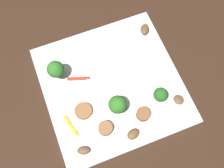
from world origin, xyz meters
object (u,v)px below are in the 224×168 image
(broccoli_floret_1, at_px, (118,105))
(sausage_slice_0, at_px, (143,114))
(plate, at_px, (112,85))
(pepper_strip_0, at_px, (79,79))
(broccoli_floret_2, at_px, (56,69))
(pepper_strip_1, at_px, (71,126))
(mushroom_2, at_px, (179,100))
(fork, at_px, (123,57))
(sausage_slice_1, at_px, (105,128))
(mushroom_3, at_px, (84,150))
(sausage_slice_2, at_px, (83,111))
(mushroom_1, at_px, (145,29))
(mushroom_0, at_px, (132,135))
(broccoli_floret_0, at_px, (161,95))

(broccoli_floret_1, relative_size, sausage_slice_0, 1.67)
(plate, xyz_separation_m, pepper_strip_0, (-0.06, 0.04, 0.01))
(broccoli_floret_2, height_order, pepper_strip_1, broccoli_floret_2)
(sausage_slice_0, distance_m, pepper_strip_0, 0.16)
(mushroom_2, xyz_separation_m, pepper_strip_1, (-0.23, 0.03, -0.00))
(fork, bearing_deg, broccoli_floret_1, -132.81)
(fork, xyz_separation_m, pepper_strip_0, (-0.11, -0.01, 0.00))
(plate, height_order, broccoli_floret_2, broccoli_floret_2)
(sausage_slice_1, xyz_separation_m, mushroom_3, (-0.05, -0.02, -0.00))
(sausage_slice_2, bearing_deg, broccoli_floret_1, -16.31)
(mushroom_3, bearing_deg, plate, 47.49)
(fork, bearing_deg, sausage_slice_2, -159.95)
(sausage_slice_1, distance_m, mushroom_3, 0.06)
(broccoli_floret_2, height_order, mushroom_1, broccoli_floret_2)
(sausage_slice_1, bearing_deg, pepper_strip_0, 96.81)
(sausage_slice_0, xyz_separation_m, mushroom_1, (0.08, 0.18, -0.00))
(broccoli_floret_2, xyz_separation_m, mushroom_0, (0.10, -0.18, -0.03))
(broccoli_floret_0, xyz_separation_m, mushroom_2, (0.04, -0.02, -0.02))
(broccoli_floret_0, height_order, sausage_slice_2, broccoli_floret_0)
(mushroom_1, bearing_deg, sausage_slice_2, -145.83)
(broccoli_floret_0, distance_m, mushroom_2, 0.05)
(broccoli_floret_0, relative_size, pepper_strip_1, 0.83)
(sausage_slice_0, bearing_deg, mushroom_3, -169.90)
(broccoli_floret_2, bearing_deg, broccoli_floret_0, -34.84)
(mushroom_1, relative_size, pepper_strip_1, 0.57)
(broccoli_floret_1, height_order, mushroom_1, broccoli_floret_1)
(broccoli_floret_2, relative_size, mushroom_3, 2.17)
(mushroom_1, height_order, pepper_strip_0, mushroom_1)
(fork, xyz_separation_m, mushroom_1, (0.07, 0.05, 0.00))
(fork, relative_size, broccoli_floret_0, 4.18)
(mushroom_2, xyz_separation_m, mushroom_3, (-0.22, -0.03, 0.00))
(sausage_slice_0, relative_size, sausage_slice_1, 1.00)
(mushroom_0, bearing_deg, mushroom_2, 15.08)
(sausage_slice_2, bearing_deg, fork, 35.24)
(mushroom_2, distance_m, pepper_strip_0, 0.22)
(sausage_slice_2, height_order, mushroom_3, same)
(fork, xyz_separation_m, sausage_slice_2, (-0.12, -0.09, 0.00))
(sausage_slice_1, relative_size, mushroom_0, 1.07)
(broccoli_floret_1, xyz_separation_m, mushroom_2, (0.13, -0.03, -0.02))
(mushroom_2, bearing_deg, mushroom_3, -172.99)
(mushroom_1, bearing_deg, broccoli_floret_2, -170.15)
(sausage_slice_0, bearing_deg, broccoli_floret_2, 132.92)
(sausage_slice_2, xyz_separation_m, mushroom_0, (0.07, -0.08, -0.00))
(fork, bearing_deg, mushroom_2, -77.82)
(mushroom_1, bearing_deg, mushroom_0, -119.76)
(sausage_slice_0, distance_m, pepper_strip_1, 0.15)
(broccoli_floret_0, xyz_separation_m, mushroom_3, (-0.18, -0.04, -0.02))
(plate, xyz_separation_m, broccoli_floret_2, (-0.10, 0.06, 0.04))
(plate, bearing_deg, broccoli_floret_2, 150.01)
(sausage_slice_0, xyz_separation_m, mushroom_2, (0.08, 0.00, -0.00))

